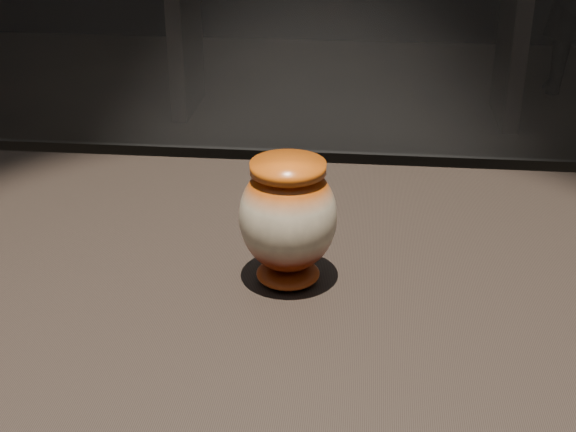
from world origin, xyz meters
name	(u,v)px	position (x,y,z in m)	size (l,w,h in m)	color
main_vase	(288,218)	(0.11, 0.02, 0.98)	(0.14, 0.14, 0.15)	maroon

